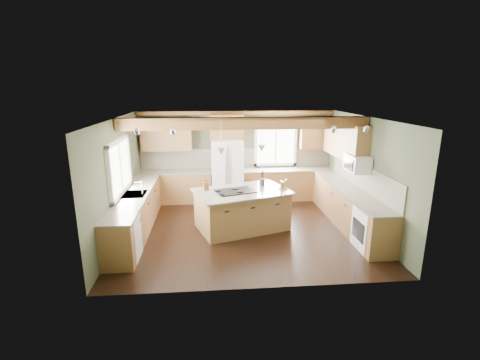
{
  "coord_description": "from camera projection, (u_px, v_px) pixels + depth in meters",
  "views": [
    {
      "loc": [
        -0.78,
        -7.58,
        3.24
      ],
      "look_at": [
        -0.09,
        0.3,
        1.12
      ],
      "focal_mm": 26.0,
      "sensor_mm": 36.0,
      "label": 1
    }
  ],
  "objects": [
    {
      "name": "window_back",
      "position": [
        275.0,
        146.0,
        10.27
      ],
      "size": [
        1.1,
        0.04,
        1.0
      ],
      "primitive_type": "cube",
      "color": "white",
      "rests_on": "wall_back"
    },
    {
      "name": "base_cab_back_right",
      "position": [
        287.0,
        185.0,
        10.32
      ],
      "size": [
        2.62,
        0.6,
        0.88
      ],
      "primitive_type": "cube",
      "color": "brown",
      "rests_on": "floor"
    },
    {
      "name": "upper_cab_back_corner",
      "position": [
        316.0,
        133.0,
        10.12
      ],
      "size": [
        0.9,
        0.35,
        0.9
      ],
      "primitive_type": "cube",
      "color": "brown",
      "rests_on": "wall_back"
    },
    {
      "name": "backsplash_back",
      "position": [
        237.0,
        158.0,
        10.27
      ],
      "size": [
        5.58,
        0.03,
        0.58
      ],
      "primitive_type": "cube",
      "color": "brown",
      "rests_on": "wall_back"
    },
    {
      "name": "window_left",
      "position": [
        119.0,
        167.0,
        7.61
      ],
      "size": [
        0.04,
        1.6,
        1.05
      ],
      "primitive_type": "cube",
      "color": "white",
      "rests_on": "wall_left"
    },
    {
      "name": "wall_left",
      "position": [
        118.0,
        179.0,
        7.62
      ],
      "size": [
        0.0,
        5.0,
        5.0
      ],
      "primitive_type": "plane",
      "rotation": [
        1.57,
        0.0,
        1.57
      ],
      "color": "#3E4531",
      "rests_on": "ground"
    },
    {
      "name": "soffit_trim",
      "position": [
        237.0,
        113.0,
        9.85
      ],
      "size": [
        5.55,
        0.2,
        0.1
      ],
      "primitive_type": "cube",
      "color": "brown",
      "rests_on": "ceiling"
    },
    {
      "name": "faucet",
      "position": [
        142.0,
        188.0,
        7.78
      ],
      "size": [
        0.02,
        0.02,
        0.28
      ],
      "primitive_type": "cylinder",
      "color": "#B2B2B7",
      "rests_on": "sink"
    },
    {
      "name": "dishwasher",
      "position": [
        123.0,
        238.0,
        6.67
      ],
      "size": [
        0.6,
        0.6,
        0.84
      ],
      "primitive_type": "cube",
      "color": "white",
      "rests_on": "floor"
    },
    {
      "name": "counter_back_right",
      "position": [
        288.0,
        170.0,
        10.2
      ],
      "size": [
        2.66,
        0.64,
        0.04
      ],
      "primitive_type": "cube",
      "color": "#4E4539",
      "rests_on": "base_cab_back_right"
    },
    {
      "name": "bottle_tray",
      "position": [
        284.0,
        184.0,
        8.15
      ],
      "size": [
        0.28,
        0.28,
        0.22
      ],
      "primitive_type": null,
      "rotation": [
        0.0,
        0.0,
        0.18
      ],
      "color": "brown",
      "rests_on": "island_top"
    },
    {
      "name": "ceiling_beam",
      "position": [
        245.0,
        123.0,
        7.65
      ],
      "size": [
        5.55,
        0.26,
        0.26
      ],
      "primitive_type": "cube",
      "color": "brown",
      "rests_on": "ceiling"
    },
    {
      "name": "pendant_right",
      "position": [
        262.0,
        148.0,
        7.99
      ],
      "size": [
        0.18,
        0.18,
        0.16
      ],
      "primitive_type": "cone",
      "rotation": [
        3.14,
        0.0,
        0.0
      ],
      "color": "#B2B2B7",
      "rests_on": "ceiling"
    },
    {
      "name": "counter_back_left",
      "position": [
        175.0,
        172.0,
        9.93
      ],
      "size": [
        2.06,
        0.64,
        0.04
      ],
      "primitive_type": "cube",
      "color": "#4E4539",
      "rests_on": "base_cab_back_left"
    },
    {
      "name": "oven",
      "position": [
        372.0,
        229.0,
        7.09
      ],
      "size": [
        0.6,
        0.72,
        0.84
      ],
      "primitive_type": "cube",
      "color": "white",
      "rests_on": "floor"
    },
    {
      "name": "cooktop",
      "position": [
        235.0,
        191.0,
        7.98
      ],
      "size": [
        0.99,
        0.81,
        0.02
      ],
      "primitive_type": "cube",
      "rotation": [
        0.0,
        0.0,
        0.32
      ],
      "color": "black",
      "rests_on": "island_top"
    },
    {
      "name": "sink",
      "position": [
        134.0,
        195.0,
        7.8
      ],
      "size": [
        0.5,
        0.65,
        0.03
      ],
      "primitive_type": "cube",
      "color": "#262628",
      "rests_on": "counter_left"
    },
    {
      "name": "pendant_left",
      "position": [
        221.0,
        151.0,
        7.61
      ],
      "size": [
        0.18,
        0.18,
        0.16
      ],
      "primitive_type": "cone",
      "rotation": [
        3.14,
        0.0,
        0.0
      ],
      "color": "#B2B2B7",
      "rests_on": "ceiling"
    },
    {
      "name": "backsplash_right",
      "position": [
        363.0,
        176.0,
        8.16
      ],
      "size": [
        0.03,
        3.7,
        0.58
      ],
      "primitive_type": "cube",
      "color": "brown",
      "rests_on": "wall_right"
    },
    {
      "name": "base_cab_left",
      "position": [
        136.0,
        214.0,
        7.92
      ],
      "size": [
        0.6,
        3.7,
        0.88
      ],
      "primitive_type": "cube",
      "color": "brown",
      "rests_on": "floor"
    },
    {
      "name": "counter_right",
      "position": [
        350.0,
        189.0,
        8.22
      ],
      "size": [
        0.64,
        3.74,
        0.04
      ],
      "primitive_type": "cube",
      "color": "#4E4539",
      "rests_on": "base_cab_right"
    },
    {
      "name": "ceiling",
      "position": [
        245.0,
        118.0,
        7.52
      ],
      "size": [
        5.6,
        5.6,
        0.0
      ],
      "primitive_type": "plane",
      "rotation": [
        3.14,
        0.0,
        0.0
      ],
      "color": "silver",
      "rests_on": "wall_back"
    },
    {
      "name": "knife_block",
      "position": [
        206.0,
        186.0,
        8.06
      ],
      "size": [
        0.13,
        0.11,
        0.19
      ],
      "primitive_type": "cube",
      "rotation": [
        0.0,
        0.0,
        0.22
      ],
      "color": "brown",
      "rests_on": "island_top"
    },
    {
      "name": "utensil_crock",
      "position": [
        262.0,
        182.0,
        8.46
      ],
      "size": [
        0.18,
        0.18,
        0.17
      ],
      "primitive_type": "cylinder",
      "rotation": [
        0.0,
        0.0,
        0.59
      ],
      "color": "#413734",
      "rests_on": "island_top"
    },
    {
      "name": "upper_cab_back_left",
      "position": [
        167.0,
        135.0,
        9.76
      ],
      "size": [
        1.4,
        0.35,
        0.9
      ],
      "primitive_type": "cube",
      "color": "brown",
      "rests_on": "wall_back"
    },
    {
      "name": "wall_back",
      "position": [
        237.0,
        155.0,
        10.26
      ],
      "size": [
        5.6,
        0.0,
        5.6
      ],
      "primitive_type": "plane",
      "rotation": [
        1.57,
        0.0,
        0.0
      ],
      "color": "#3E4531",
      "rests_on": "ground"
    },
    {
      "name": "base_cab_right",
      "position": [
        348.0,
        208.0,
        8.34
      ],
      "size": [
        0.6,
        3.7,
        0.88
      ],
      "primitive_type": "cube",
      "color": "brown",
      "rests_on": "floor"
    },
    {
      "name": "upper_cab_over_fridge",
      "position": [
        227.0,
        127.0,
        9.85
      ],
      "size": [
        0.96,
        0.35,
        0.7
      ],
      "primitive_type": "cube",
      "color": "brown",
      "rests_on": "wall_back"
    },
    {
      "name": "microwave",
      "position": [
        357.0,
        163.0,
        7.96
      ],
      "size": [
        0.4,
        0.7,
        0.38
      ],
      "primitive_type": "cube",
      "color": "white",
      "rests_on": "wall_right"
    },
    {
      "name": "island_top",
      "position": [
        242.0,
        192.0,
        8.05
      ],
      "size": [
        2.42,
        1.93,
        0.04
      ],
      "primitive_type": "cube",
      "rotation": [
        0.0,
        0.0,
        0.32
      ],
      "color": "#4E4539",
      "rests_on": "island"
    },
    {
      "name": "base_cab_back_left",
      "position": [
        176.0,
        187.0,
        10.05
      ],
      "size": [
        2.02,
        0.6,
        0.88
      ],
      "primitive_type": "cube",
      "color": "brown",
      "rests_on": "floor"
    },
    {
      "name": "island",
      "position": [
        242.0,
        210.0,
        8.17
      ],
      "size": [
        2.26,
        1.77,
        0.88
      ],
      "primitive_type": "cube",
      "rotation": [
        0.0,
        0.0,
        0.32
      ],
      "color": "brown",
      "rests_on": "floor"
    },
    {
      "name": "counter_left",
      "position": [
        134.0,
        195.0,
        7.8
      ],
      "size": [
        0.64,
        3.74,
        0.04
      ],
      "primitive_type": "cube",
      "color": "#4E4539",
      "rests_on": "base_cab_left"
    },
    {
      "name": "upper_cab_right",
      "position": [
        345.0,
        140.0,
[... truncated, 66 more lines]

